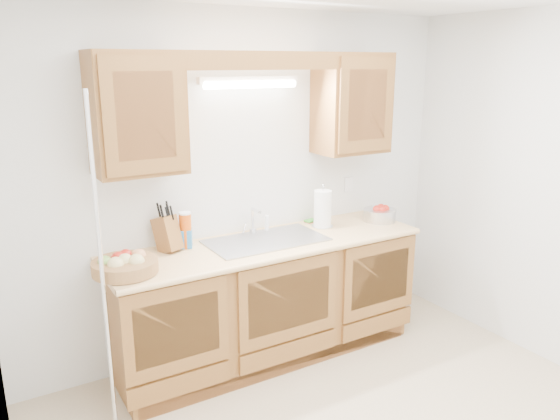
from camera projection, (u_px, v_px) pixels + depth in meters
room at (381, 240)px, 2.79m from camera, size 3.52×3.50×2.50m
base_cabinets at (267, 301)px, 4.00m from camera, size 2.20×0.60×0.86m
countertop at (267, 244)px, 3.87m from camera, size 2.30×0.63×0.04m
upper_cabinet_left at (137, 114)px, 3.34m from camera, size 0.55×0.33×0.75m
upper_cabinet_right at (352, 103)px, 4.16m from camera, size 0.55×0.33×0.75m
valance at (266, 60)px, 3.54m from camera, size 2.20×0.05×0.12m
fluorescent_fixture at (250, 82)px, 3.77m from camera, size 0.76×0.08×0.08m
sink at (266, 250)px, 3.90m from camera, size 0.84×0.46×0.36m
wire_shelf_pole at (102, 272)px, 3.04m from camera, size 0.03×0.03×2.00m
outlet_plate at (349, 184)px, 4.52m from camera, size 0.08×0.01×0.12m
fruit_basket at (125, 265)px, 3.27m from camera, size 0.47×0.47×0.12m
knife_block at (167, 233)px, 3.65m from camera, size 0.19×0.23×0.34m
orange_canister at (186, 230)px, 3.71m from camera, size 0.09×0.09×0.25m
soap_bottle at (186, 234)px, 3.72m from camera, size 0.12×0.12×0.19m
sponge at (311, 221)px, 4.34m from camera, size 0.11×0.08×0.02m
paper_towel at (323, 209)px, 4.17m from camera, size 0.16×0.16×0.34m
apple_bowl at (380, 214)px, 4.36m from camera, size 0.31×0.31×0.13m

